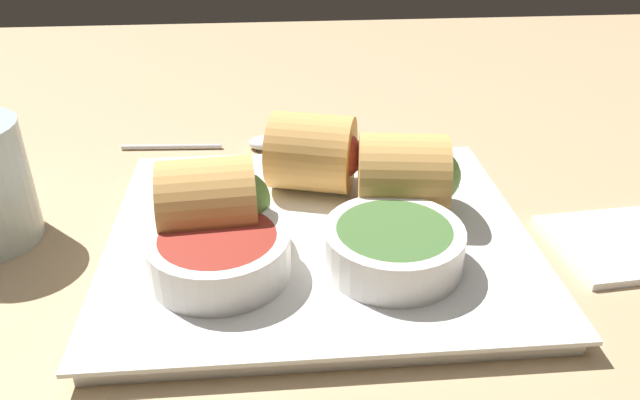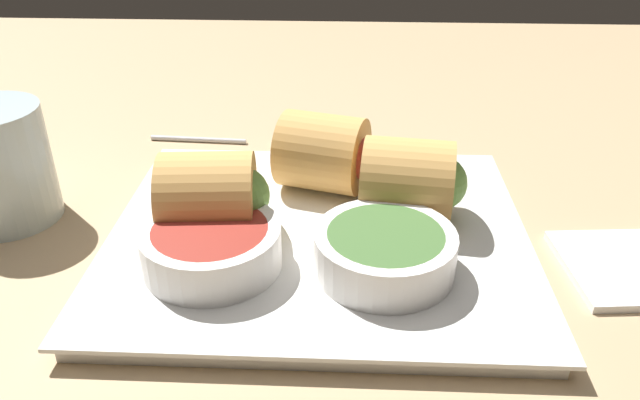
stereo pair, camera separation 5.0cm
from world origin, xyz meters
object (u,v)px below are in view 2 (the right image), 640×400
at_px(spoon, 272,140).
at_px(serving_plate, 320,238).
at_px(dipping_bowl_far, 211,245).
at_px(dipping_bowl_near, 385,251).

bearing_deg(spoon, serving_plate, 107.40).
bearing_deg(dipping_bowl_far, spoon, -93.54).
height_order(serving_plate, dipping_bowl_far, dipping_bowl_far).
height_order(serving_plate, dipping_bowl_near, dipping_bowl_near).
relative_size(serving_plate, dipping_bowl_near, 3.26).
bearing_deg(dipping_bowl_near, serving_plate, -47.33).
distance_m(dipping_bowl_near, spoon, 0.25).
relative_size(serving_plate, dipping_bowl_far, 3.26).
xyz_separation_m(serving_plate, spoon, (0.06, -0.18, -0.00)).
bearing_deg(serving_plate, dipping_bowl_near, 132.67).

